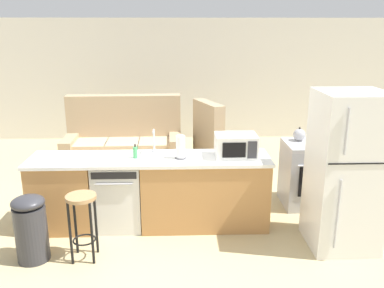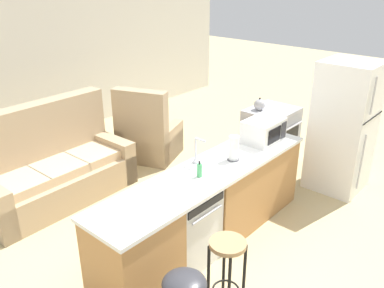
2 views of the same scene
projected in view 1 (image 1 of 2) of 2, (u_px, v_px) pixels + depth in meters
name	position (u px, v px, depth m)	size (l,w,h in m)	color
ground_plane	(140.00, 224.00, 5.19)	(24.00, 24.00, 0.00)	tan
wall_back	(168.00, 80.00, 8.87)	(10.00, 0.06, 2.60)	silver
kitchen_counter	(158.00, 194.00, 5.08)	(2.94, 0.66, 0.90)	#B77F47
dishwasher	(119.00, 194.00, 5.07)	(0.58, 0.61, 0.84)	silver
stove_range	(311.00, 174.00, 5.67)	(0.76, 0.68, 0.90)	#A8AAB2
refrigerator	(346.00, 172.00, 4.49)	(0.72, 0.73, 1.78)	white
microwave	(236.00, 146.00, 4.94)	(0.50, 0.37, 0.28)	white
sink_faucet	(154.00, 142.00, 5.11)	(0.07, 0.17, 0.30)	silver
paper_towel_roll	(180.00, 147.00, 4.88)	(0.14, 0.14, 0.28)	#4C4C51
soap_bottle	(135.00, 152.00, 4.91)	(0.06, 0.06, 0.18)	#4CB266
kettle	(299.00, 135.00, 5.64)	(0.21, 0.17, 0.19)	#B2B2B7
bar_stool	(82.00, 213.00, 4.30)	(0.32, 0.32, 0.74)	tan
trash_bin	(31.00, 228.00, 4.32)	(0.35, 0.35, 0.74)	#333338
couch	(124.00, 146.00, 7.16)	(2.02, 0.94, 1.27)	tan
armchair	(218.00, 149.00, 7.16)	(1.06, 1.08, 1.20)	tan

